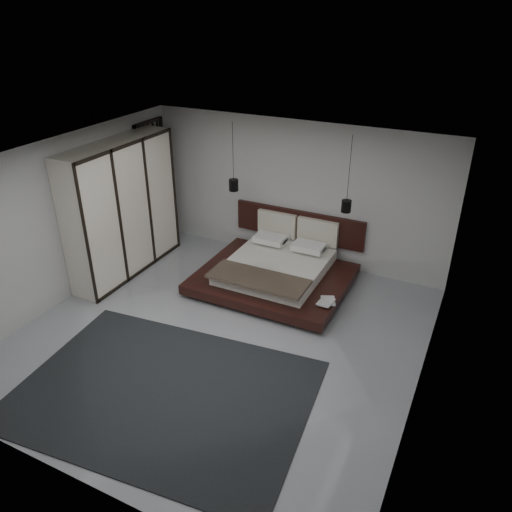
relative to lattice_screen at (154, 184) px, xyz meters
The scene contains 14 objects.
floor 4.05m from the lattice_screen, 39.71° to the right, with size 6.00×6.00×0.00m, color #999BA1.
ceiling 4.12m from the lattice_screen, 39.71° to the right, with size 6.00×6.00×0.00m, color white.
wall_back 3.00m from the lattice_screen, 10.56° to the left, with size 6.00×6.00×0.00m, color #B4B4B2.
wall_front 6.20m from the lattice_screen, 61.57° to the right, with size 6.00×6.00×0.00m, color #B4B4B2.
wall_left 2.45m from the lattice_screen, 91.17° to the right, with size 6.00×6.00×0.00m, color #B4B4B2.
wall_right 6.44m from the lattice_screen, 22.38° to the right, with size 6.00×6.00×0.00m, color #B4B4B2.
lattice_screen is the anchor object (origin of this frame).
bed 3.27m from the lattice_screen, ahead, with size 2.67×2.35×1.06m.
book_lower 4.45m from the lattice_screen, 15.79° to the right, with size 0.23×0.31×0.03m, color #99724C.
book_upper 4.43m from the lattice_screen, 16.22° to the right, with size 0.23×0.31×0.02m, color #99724C.
pendant_left 2.00m from the lattice_screen, ahead, with size 0.18×0.18×1.29m.
pendant_right 4.17m from the lattice_screen, ahead, with size 0.17×0.17×1.33m.
wardrobe 1.34m from the lattice_screen, 79.20° to the right, with size 0.61×2.58×2.53m.
rug 5.03m from the lattice_screen, 53.34° to the right, with size 3.90×2.78×0.02m, color black.
Camera 1 is at (3.33, -5.50, 4.76)m, focal length 35.00 mm.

